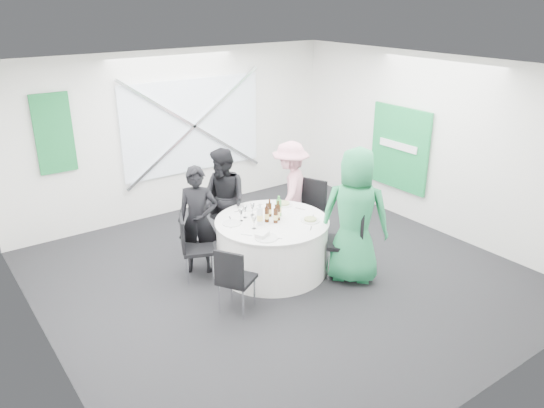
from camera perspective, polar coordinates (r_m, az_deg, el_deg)
floor at (r=7.39m, az=0.91°, el=-7.69°), size 6.00×6.00×0.00m
ceiling at (r=6.50m, az=1.06°, el=14.37°), size 6.00×6.00×0.00m
wall_back at (r=9.30m, az=-10.23°, el=7.49°), size 6.00×0.00×6.00m
wall_front at (r=4.95m, az=22.36°, el=-6.81°), size 6.00×0.00×6.00m
wall_left at (r=5.68m, az=-24.10°, el=-3.39°), size 0.00×6.00×6.00m
wall_right at (r=8.87m, az=16.82°, el=6.21°), size 0.00×6.00×6.00m
window_panel at (r=9.37m, az=-8.50°, el=8.33°), size 2.60×0.03×1.60m
window_brace_a at (r=9.33m, az=-8.38°, el=8.28°), size 2.63×0.05×1.84m
window_brace_b at (r=9.33m, az=-8.38°, el=8.28°), size 2.63×0.05×1.84m
green_banner at (r=8.54m, az=-22.40°, el=7.01°), size 0.55×0.04×1.20m
green_sign at (r=9.24m, az=13.54°, el=5.85°), size 0.05×1.20×1.40m
banquet_table at (r=7.36m, az=-0.00°, el=-4.49°), size 1.56×1.56×0.76m
chair_back at (r=8.11m, az=-4.94°, el=-0.53°), size 0.46×0.47×0.97m
chair_back_left at (r=7.14m, az=-8.63°, el=-4.23°), size 0.55×0.54×0.91m
chair_back_right at (r=8.23m, az=4.17°, el=-0.20°), size 0.58×0.58×0.96m
chair_front_right at (r=7.19m, az=8.57°, el=-3.50°), size 0.65×0.65×1.01m
chair_front_left at (r=6.36m, az=-4.17°, el=-7.74°), size 0.55×0.54×0.87m
person_man_back_left at (r=7.28m, az=-7.96°, el=-1.75°), size 0.66×0.62×1.52m
person_man_back at (r=7.88m, az=-5.20°, el=0.40°), size 0.53×0.81×1.55m
person_woman_pink at (r=8.27m, az=1.98°, el=1.49°), size 1.06×1.00×1.55m
person_woman_green at (r=7.01m, az=8.91°, el=-1.31°), size 1.04×1.06×1.84m
plate_back at (r=7.61m, az=-2.65°, el=-0.39°), size 0.27×0.27×0.01m
plate_back_left at (r=7.11m, az=-4.35°, el=-2.08°), size 0.25×0.25×0.01m
plate_back_right at (r=7.72m, az=1.26°, el=0.01°), size 0.27×0.27×0.04m
plate_front_right at (r=7.19m, az=4.14°, el=-1.72°), size 0.26×0.26×0.04m
plate_front_left at (r=6.68m, az=-0.61°, el=-3.66°), size 0.29×0.29×0.01m
napkin at (r=6.70m, az=-1.08°, el=-3.28°), size 0.22×0.19×0.05m
beer_bottle_a at (r=7.12m, az=-0.56°, el=-1.16°), size 0.06×0.06×0.27m
beer_bottle_b at (r=7.30m, az=-0.27°, el=-0.63°), size 0.06×0.06×0.25m
beer_bottle_c at (r=7.17m, az=0.66°, el=-0.94°), size 0.06×0.06×0.28m
beer_bottle_d at (r=7.09m, az=0.40°, el=-1.28°), size 0.06×0.06×0.26m
green_water_bottle at (r=7.31m, az=0.73°, el=-0.43°), size 0.08×0.08×0.29m
clear_water_bottle at (r=7.03m, az=-1.32°, el=-1.31°), size 0.08×0.08×0.30m
wine_glass_a at (r=7.15m, az=-3.37°, el=-0.90°), size 0.07×0.07×0.17m
wine_glass_b at (r=6.91m, az=-1.96°, el=-1.71°), size 0.07×0.07×0.17m
wine_glass_c at (r=7.34m, az=-2.13°, el=-0.27°), size 0.07×0.07×0.17m
wine_glass_d at (r=7.25m, az=-2.94°, el=-0.55°), size 0.07×0.07×0.17m
fork_a at (r=7.59m, az=3.03°, el=-0.51°), size 0.08×0.14×0.01m
knife_a at (r=7.72m, az=0.71°, el=-0.08°), size 0.08×0.14×0.01m
fork_b at (r=6.77m, az=-2.74°, el=-3.35°), size 0.10×0.13×0.01m
knife_b at (r=6.68m, az=0.48°, el=-3.71°), size 0.11×0.12×0.01m
fork_c at (r=6.98m, az=4.21°, el=-2.61°), size 0.12×0.12×0.01m
knife_c at (r=7.32m, az=4.43°, el=-1.41°), size 0.11×0.12×0.01m
fork_d at (r=7.27m, az=-4.52°, el=-1.58°), size 0.07×0.14×0.01m
knife_d at (r=7.04m, az=-4.41°, el=-2.38°), size 0.09×0.13×0.01m
fork_e at (r=7.70m, az=-1.47°, el=-0.15°), size 0.15×0.02×0.01m
knife_e at (r=7.52m, az=-3.61°, el=-0.76°), size 0.15×0.02×0.01m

